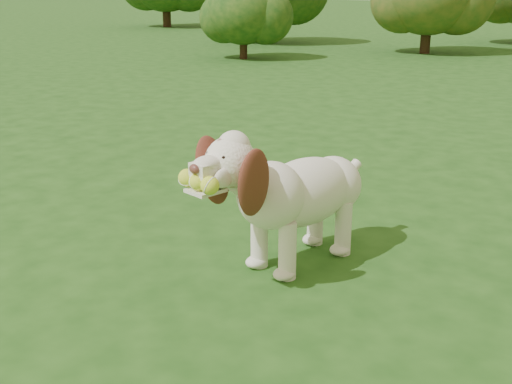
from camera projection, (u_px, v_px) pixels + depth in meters
The scene contains 3 objects.
ground at pixel (215, 267), 3.10m from camera, with size 80.00×80.00×0.00m, color #1B4413.
dog at pixel (290, 190), 3.00m from camera, with size 0.58×1.10×0.72m.
shrub_a at pixel (243, 12), 10.96m from camera, with size 1.29×1.29×1.34m.
Camera 1 is at (1.58, -2.36, 1.32)m, focal length 45.00 mm.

